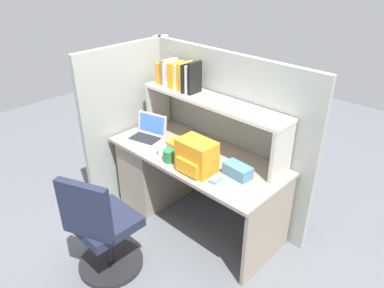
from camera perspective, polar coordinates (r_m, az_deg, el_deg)
name	(u,v)px	position (r m, az deg, el deg)	size (l,w,h in m)	color
ground_plane	(196,220)	(3.56, 0.57, -11.84)	(8.00, 8.00, 0.00)	#595B60
desk	(167,169)	(3.54, -4.00, -3.99)	(1.60, 0.70, 0.73)	gray
cubicle_partition_rear	(224,135)	(3.37, 5.07, 1.39)	(1.84, 0.05, 1.55)	#939991
cubicle_partition_left	(130,122)	(3.66, -9.68, 3.35)	(0.05, 1.06, 1.55)	#939991
overhead_hutch	(212,110)	(3.11, 3.20, 5.35)	(1.44, 0.28, 0.45)	#BCB7AC
reference_books_on_shelf	(179,75)	(3.29, -1.99, 10.73)	(0.43, 0.19, 0.28)	orange
laptop	(148,133)	(3.40, -6.92, 1.69)	(0.36, 0.32, 0.22)	#B7BABF
backpack	(196,157)	(2.85, 0.66, -1.98)	(0.30, 0.23, 0.26)	orange
computer_mouse	(215,179)	(2.79, 3.70, -5.55)	(0.06, 0.10, 0.03)	#7299C6
paper_cup	(162,150)	(3.11, -4.69, -0.99)	(0.08, 0.08, 0.10)	white
tissue_box	(237,171)	(2.84, 7.16, -4.19)	(0.22, 0.12, 0.10)	teal
snack_canister	(169,156)	(3.02, -3.64, -1.86)	(0.10, 0.10, 0.10)	#26723F
desk_book_stack	(179,147)	(3.17, -1.99, -0.40)	(0.20, 0.18, 0.09)	teal
office_chair	(102,232)	(2.92, -13.94, -13.29)	(0.53, 0.55, 0.93)	black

